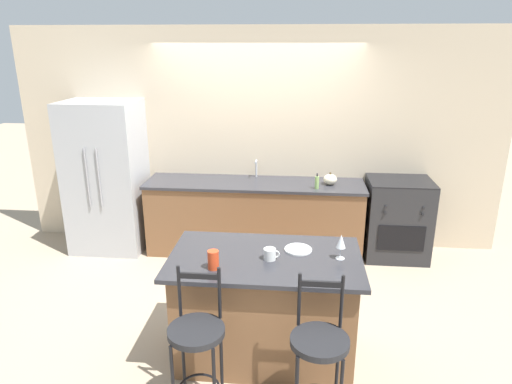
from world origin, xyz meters
The scene contains 15 objects.
ground_plane centered at (0.00, 0.00, 0.00)m, with size 18.00×18.00×0.00m, color tan.
wall_back centered at (0.00, 0.70, 1.35)m, with size 6.00×0.07×2.70m.
back_counter centered at (0.00, 0.38, 0.45)m, with size 2.63×0.69×0.90m.
sink_faucet centered at (0.00, 0.58, 1.04)m, with size 0.02×0.13×0.22m.
kitchen_island centered at (0.28, -1.63, 0.46)m, with size 1.51×0.89×0.91m.
refrigerator centered at (-1.83, 0.33, 0.93)m, with size 0.88×0.73×1.85m.
oven_range centered at (1.72, 0.38, 0.48)m, with size 0.74×0.62×0.97m.
bar_stool_near centered at (-0.13, -2.31, 0.57)m, with size 0.39×0.39×1.08m.
bar_stool_far centered at (0.69, -2.34, 0.57)m, with size 0.39×0.39×1.08m.
dinner_plate centered at (0.54, -1.49, 0.91)m, with size 0.22×0.22×0.02m.
wine_glass centered at (0.86, -1.60, 1.05)m, with size 0.07×0.07×0.20m.
coffee_mug centered at (0.32, -1.67, 0.95)m, with size 0.13×0.10×0.09m.
tumbler_cup centered at (-0.09, -1.86, 0.98)m, with size 0.08×0.08×0.15m.
pumpkin_decoration centered at (0.90, 0.36, 0.96)m, with size 0.16×0.16×0.15m.
soap_bottle centered at (0.74, 0.18, 0.98)m, with size 0.05×0.05×0.18m.
Camera 1 is at (0.51, -4.86, 2.51)m, focal length 32.00 mm.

